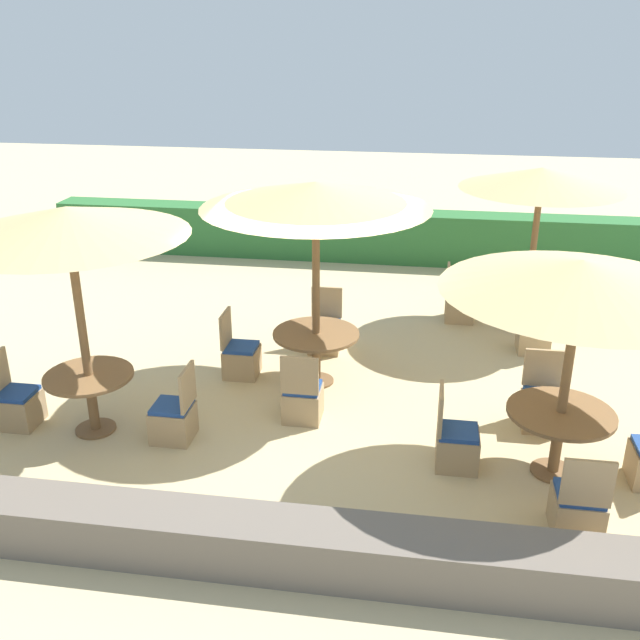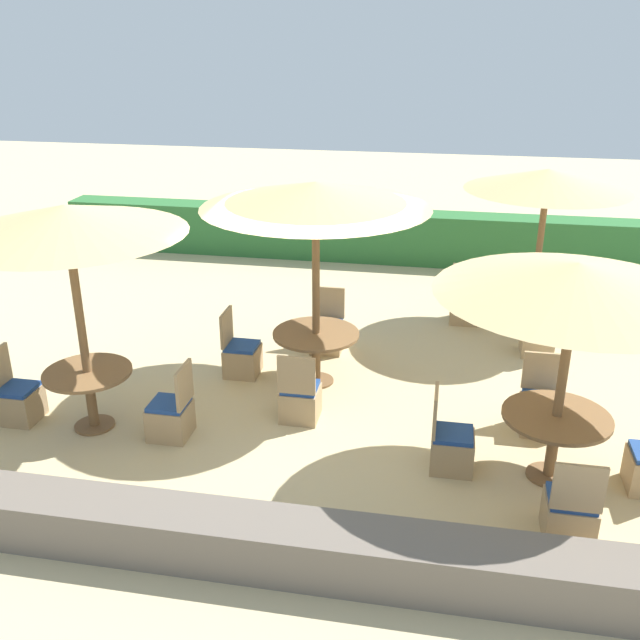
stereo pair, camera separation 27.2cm
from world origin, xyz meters
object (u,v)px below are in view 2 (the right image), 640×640
object	(u,v)px
patio_chair_center_west	(241,357)
round_table_front_right	(555,428)
patio_chair_front_left_east	(171,416)
parasol_center	(316,195)
patio_chair_back_right_south	(538,338)
patio_chair_back_right_west	(463,306)
patio_chair_front_right_south	(570,514)
patio_chair_front_left_west	(18,400)
patio_chair_center_north	(327,333)
patio_chair_front_right_north	(540,410)
round_table_back_right	(534,292)
parasol_back_right	(548,180)
patio_chair_front_right_west	(451,447)
round_table_center	(316,342)
parasol_front_left	(66,221)
patio_chair_center_south	(300,400)
parasol_front_right	(577,279)
round_table_front_left	(89,384)

from	to	relation	value
patio_chair_center_west	round_table_front_right	world-z (taller)	patio_chair_center_west
patio_chair_front_left_east	parasol_center	xyz separation A→B (m)	(1.41, 1.68, 2.31)
patio_chair_back_right_south	round_table_front_right	world-z (taller)	patio_chair_back_right_south
patio_chair_back_right_west	patio_chair_front_right_south	world-z (taller)	same
patio_chair_front_left_west	patio_chair_center_north	distance (m)	4.34
round_table_front_right	patio_chair_front_right_north	xyz separation A→B (m)	(-0.02, 0.99, -0.35)
parasol_center	patio_chair_front_right_south	bearing A→B (deg)	-42.67
round_table_back_right	parasol_center	size ratio (longest dim) A/B	0.39
parasol_back_right	parasol_center	bearing A→B (deg)	-140.29
patio_chair_front_right_west	patio_chair_front_right_north	bearing A→B (deg)	134.21
patio_chair_front_left_east	round_table_center	size ratio (longest dim) A/B	0.80
round_table_back_right	patio_chair_front_left_west	bearing A→B (deg)	-147.00
parasol_front_left	round_table_center	size ratio (longest dim) A/B	2.36
patio_chair_center_north	patio_chair_center_south	distance (m)	2.07
patio_chair_front_left_east	patio_chair_center_north	xyz separation A→B (m)	(1.38, 2.74, 0.00)
patio_chair_front_left_west	patio_chair_center_south	world-z (taller)	same
parasol_front_right	patio_chair_center_west	bearing A→B (deg)	155.84
parasol_front_right	patio_chair_center_north	bearing A→B (deg)	136.39
patio_chair_front_right_south	patio_chair_center_west	bearing A→B (deg)	145.45
patio_chair_center_south	patio_chair_front_left_west	bearing A→B (deg)	-169.13
patio_chair_back_right_south	patio_chair_front_left_east	world-z (taller)	same
patio_chair_back_right_west	patio_chair_front_left_east	world-z (taller)	same
patio_chair_back_right_south	parasol_front_left	size ratio (longest dim) A/B	0.34
patio_chair_front_left_east	patio_chair_front_right_west	world-z (taller)	same
patio_chair_center_north	patio_chair_front_right_west	size ratio (longest dim) A/B	1.00
parasol_front_right	patio_chair_front_right_west	distance (m)	2.26
patio_chair_front_left_west	patio_chair_front_right_south	distance (m)	6.45
round_table_center	patio_chair_front_right_north	bearing A→B (deg)	-14.42
parasol_center	patio_chair_center_west	bearing A→B (deg)	177.41
round_table_back_right	patio_chair_back_right_west	xyz separation A→B (m)	(-1.08, 0.03, -0.34)
patio_chair_center_west	round_table_front_right	distance (m)	4.35
parasol_front_left	round_table_front_left	xyz separation A→B (m)	(0.00, -0.00, -1.98)
patio_chair_back_right_south	parasol_back_right	bearing A→B (deg)	89.69
round_table_back_right	round_table_front_left	xyz separation A→B (m)	(-5.48, -4.19, -0.02)
parasol_center	patio_chair_front_left_west	bearing A→B (deg)	-154.00
patio_chair_front_left_east	patio_chair_center_south	xyz separation A→B (m)	(1.41, 0.67, 0.00)
round_table_front_left	parasol_center	bearing A→B (deg)	34.22
parasol_back_right	patio_chair_back_right_west	distance (m)	2.38
patio_chair_center_west	patio_chair_front_right_north	world-z (taller)	same
parasol_back_right	patio_chair_front_right_south	distance (m)	5.66
parasol_front_left	patio_chair_center_west	distance (m)	3.17
parasol_front_left	parasol_center	world-z (taller)	parasol_center
round_table_center	patio_chair_center_north	xyz separation A→B (m)	(-0.04, 1.06, -0.33)
patio_chair_front_left_east	patio_chair_back_right_south	bearing A→B (deg)	-54.86
patio_chair_center_south	patio_chair_front_right_west	distance (m)	1.98
parasol_center	parasol_front_right	xyz separation A→B (m)	(2.89, -1.73, -0.32)
parasol_back_right	patio_chair_front_right_west	distance (m)	4.92
parasol_front_right	patio_chair_front_right_south	size ratio (longest dim) A/B	2.96
round_table_back_right	patio_chair_front_right_north	world-z (taller)	patio_chair_front_right_north
parasol_front_right	parasol_center	bearing A→B (deg)	149.14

